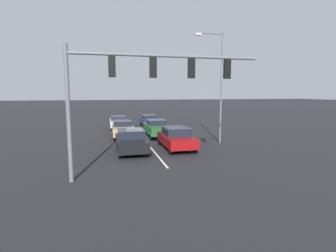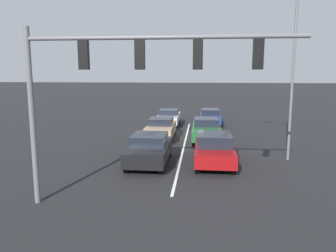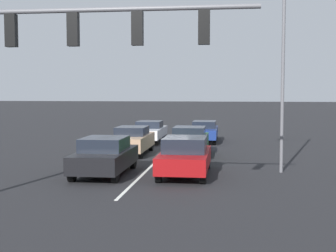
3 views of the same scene
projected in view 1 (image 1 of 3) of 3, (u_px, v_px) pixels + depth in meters
name	position (u px, v px, depth m)	size (l,w,h in m)	color
ground_plane	(140.00, 134.00, 25.36)	(240.00, 240.00, 0.00)	black
lane_stripe_left_divider	(144.00, 140.00, 22.60)	(0.12, 17.73, 0.01)	silver
car_black_midlane_front	(131.00, 141.00, 17.82)	(1.93, 4.40, 1.55)	black
car_maroon_leftlane_front	(176.00, 138.00, 18.87)	(1.92, 4.46, 1.57)	maroon
car_darkgreen_leftlane_second	(157.00, 128.00, 24.28)	(1.86, 4.78, 1.53)	#1E5928
car_tan_midlane_second	(122.00, 129.00, 23.80)	(1.79, 4.38, 1.50)	tan
car_navy_leftlane_third	(149.00, 121.00, 30.99)	(1.73, 4.52, 1.40)	navy
car_white_midlane_third	(118.00, 122.00, 29.43)	(1.83, 4.64, 1.41)	silver
traffic_signal_gantry	(141.00, 79.00, 12.15)	(9.22, 0.37, 6.16)	slate
street_lamp_left_shoulder	(219.00, 80.00, 20.36)	(2.26, 0.24, 8.61)	slate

